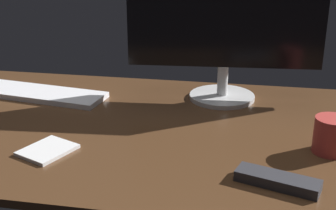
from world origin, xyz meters
TOP-DOWN VIEW (x-y plane):
  - desk at (0.00, 0.00)cm, footprint 140.00×84.00cm
  - monitor at (17.50, 25.93)cm, footprint 59.99×20.84cm
  - keyboard at (-41.15, 17.60)cm, footprint 44.89×19.37cm
  - tv_remote at (33.15, -26.28)cm, footprint 18.61×10.50cm
  - coffee_mug at (46.33, -7.68)cm, footprint 8.61×8.61cm
  - notepad at (-21.74, -20.14)cm, footprint 14.25×15.33cm

SIDE VIEW (x-z plane):
  - desk at x=0.00cm, z-range 0.00..2.00cm
  - notepad at x=-21.74cm, z-range 2.00..2.90cm
  - keyboard at x=-41.15cm, z-range 2.00..3.71cm
  - tv_remote at x=33.15cm, z-range 2.00..4.38cm
  - coffee_mug at x=46.33cm, z-range 2.00..10.94cm
  - monitor at x=17.50cm, z-range 4.13..46.15cm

